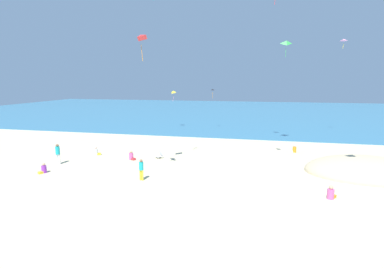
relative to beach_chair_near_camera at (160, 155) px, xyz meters
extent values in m
plane|color=beige|center=(3.33, 1.62, -0.25)|extent=(120.00, 120.00, 0.00)
cube|color=teal|center=(3.33, 39.64, -0.23)|extent=(120.00, 60.00, 0.05)
ellipsoid|color=#CDB78D|center=(15.38, -0.92, -0.25)|extent=(8.06, 5.64, 2.38)
cube|color=white|center=(-0.08, -0.08, -0.09)|extent=(0.68, 0.68, 0.03)
cube|color=white|center=(0.09, 0.09, 0.10)|extent=(0.50, 0.51, 0.39)
cylinder|color=#B7B7BC|center=(0.00, -0.36, -0.17)|extent=(0.02, 0.02, 0.16)
cylinder|color=#B7B7BC|center=(-0.36, 0.01, -0.17)|extent=(0.02, 0.02, 0.16)
cylinder|color=#D8599E|center=(12.00, -6.27, 0.03)|extent=(0.51, 0.51, 0.56)
sphere|color=tan|center=(12.00, -6.27, 0.40)|extent=(0.22, 0.22, 0.22)
cube|color=orange|center=(12.14, -6.09, -0.17)|extent=(0.47, 0.49, 0.16)
cylinder|color=#D8599E|center=(-2.13, -0.99, 0.02)|extent=(0.48, 0.48, 0.55)
sphere|color=tan|center=(-2.13, -0.99, 0.39)|extent=(0.22, 0.22, 0.22)
cube|color=red|center=(-1.94, -1.08, -0.17)|extent=(0.48, 0.42, 0.16)
cylinder|color=white|center=(-5.76, -0.29, 0.02)|extent=(0.50, 0.50, 0.55)
sphere|color=beige|center=(-5.76, -0.29, 0.40)|extent=(0.22, 0.22, 0.22)
cube|color=yellow|center=(-5.58, -0.16, -0.17)|extent=(0.49, 0.45, 0.16)
cylinder|color=white|center=(-6.97, -3.52, 0.15)|extent=(0.14, 0.14, 0.80)
cylinder|color=white|center=(-7.15, -3.54, 0.15)|extent=(0.14, 0.14, 0.80)
cylinder|color=#19ADB2|center=(-7.06, -3.53, 0.85)|extent=(0.35, 0.35, 0.60)
sphere|color=#846047|center=(-7.06, -3.53, 1.25)|extent=(0.22, 0.22, 0.22)
cylinder|color=yellow|center=(0.76, -5.67, 0.10)|extent=(0.12, 0.12, 0.70)
cylinder|color=yellow|center=(0.61, -5.63, 0.10)|extent=(0.12, 0.12, 0.70)
cylinder|color=#19ADB2|center=(0.68, -5.65, 0.71)|extent=(0.34, 0.34, 0.52)
sphere|color=#846047|center=(0.68, -5.65, 1.06)|extent=(0.19, 0.19, 0.19)
cylinder|color=orange|center=(11.23, 4.62, 0.00)|extent=(0.40, 0.40, 0.50)
sphere|color=beige|center=(11.23, 4.62, 0.34)|extent=(0.20, 0.20, 0.20)
cube|color=white|center=(11.04, 4.67, -0.18)|extent=(0.42, 0.34, 0.15)
cylinder|color=purple|center=(-6.62, -5.68, 0.01)|extent=(0.46, 0.46, 0.52)
sphere|color=tan|center=(-6.62, -5.68, 0.37)|extent=(0.21, 0.21, 0.21)
cube|color=yellow|center=(-6.71, -5.87, -0.18)|extent=(0.40, 0.46, 0.15)
pyramid|color=black|center=(2.01, 15.37, 4.99)|extent=(0.57, 0.52, 0.16)
cylinder|color=orange|center=(2.01, 15.37, 4.28)|extent=(0.06, 0.07, 0.80)
pyramid|color=yellow|center=(-3.24, 15.16, 4.68)|extent=(0.90, 0.87, 0.41)
cylinder|color=pink|center=(-3.21, 15.19, 3.81)|extent=(0.14, 0.17, 0.79)
cylinder|color=red|center=(8.96, 6.05, 13.03)|extent=(0.07, 0.08, 0.52)
pyramid|color=pink|center=(16.79, 14.15, 10.56)|extent=(0.74, 0.67, 0.30)
cylinder|color=yellow|center=(16.78, 14.13, 9.89)|extent=(0.08, 0.13, 0.52)
pyramid|color=red|center=(0.23, -3.99, 8.98)|extent=(0.77, 0.88, 0.49)
cylinder|color=orange|center=(0.29, -4.01, 7.95)|extent=(0.14, 0.07, 1.09)
pyramid|color=green|center=(10.19, 6.63, 9.62)|extent=(0.92, 0.78, 0.53)
cylinder|color=green|center=(10.17, 6.70, 8.71)|extent=(0.04, 0.07, 0.77)
camera|label=1|loc=(8.03, -23.11, 6.17)|focal=27.97mm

